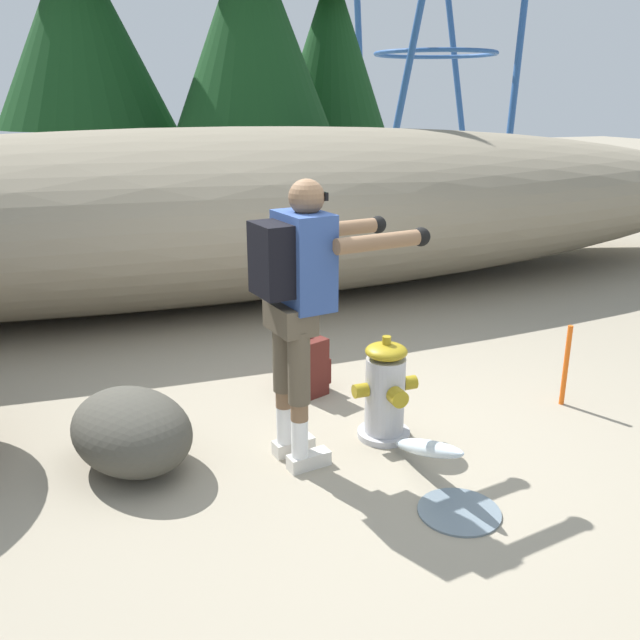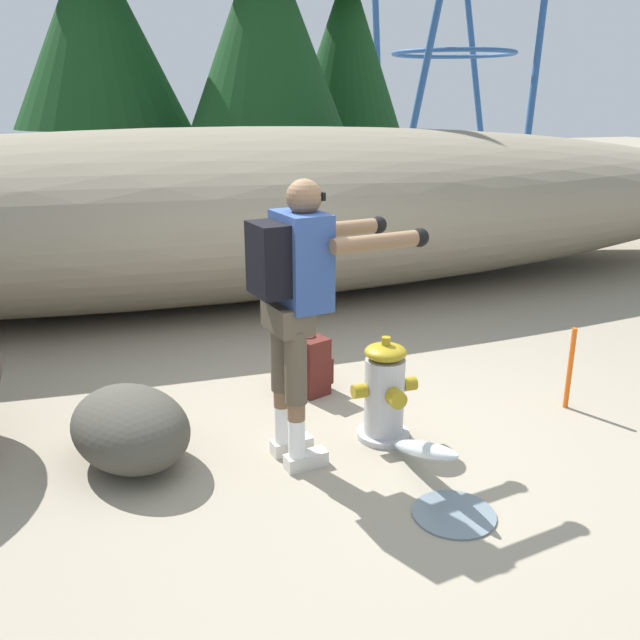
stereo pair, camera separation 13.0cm
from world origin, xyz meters
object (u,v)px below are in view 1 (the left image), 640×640
boulder_mid (131,431)px  spare_backpack (307,365)px  fire_hydrant (385,392)px  survey_stake (566,365)px  utility_worker (302,289)px

boulder_mid → spare_backpack: bearing=26.1°
fire_hydrant → survey_stake: bearing=-0.7°
fire_hydrant → spare_backpack: bearing=105.1°
fire_hydrant → utility_worker: size_ratio=0.41×
utility_worker → fire_hydrant: bearing=-0.4°
spare_backpack → boulder_mid: size_ratio=0.55×
utility_worker → boulder_mid: utility_worker is taller
fire_hydrant → survey_stake: fire_hydrant is taller
spare_backpack → boulder_mid: (-1.34, -0.66, 0.02)m
utility_worker → spare_backpack: (0.36, 0.93, -0.87)m
spare_backpack → survey_stake: bearing=-48.0°
fire_hydrant → spare_backpack: size_ratio=1.48×
utility_worker → survey_stake: bearing=-6.5°
utility_worker → survey_stake: 2.16m
fire_hydrant → survey_stake: (1.42, -0.02, -0.02)m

